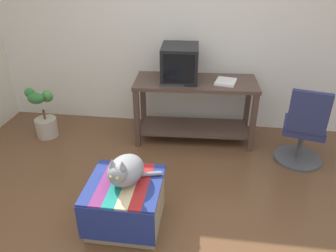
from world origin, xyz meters
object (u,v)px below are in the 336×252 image
(cat, at_px, (125,170))
(office_chair, at_px, (304,132))
(book, at_px, (226,82))
(ottoman_with_blanket, at_px, (126,203))
(potted_plant, at_px, (44,117))
(desk, at_px, (195,100))
(tv_monitor, at_px, (180,63))
(keyboard, at_px, (178,83))

(cat, bearing_deg, office_chair, 44.92)
(book, distance_m, ottoman_with_blanket, 1.80)
(book, distance_m, potted_plant, 2.24)
(desk, height_order, ottoman_with_blanket, desk)
(desk, xyz_separation_m, ottoman_with_blanket, (-0.48, -1.53, -0.30))
(book, relative_size, potted_plant, 0.38)
(desk, distance_m, tv_monitor, 0.48)
(potted_plant, bearing_deg, office_chair, -3.26)
(tv_monitor, xyz_separation_m, office_chair, (1.37, -0.40, -0.56))
(potted_plant, bearing_deg, keyboard, 2.43)
(tv_monitor, xyz_separation_m, ottoman_with_blanket, (-0.29, -1.55, -0.74))
(ottoman_with_blanket, height_order, office_chair, office_chair)
(desk, height_order, office_chair, office_chair)
(tv_monitor, height_order, office_chair, tv_monitor)
(keyboard, relative_size, book, 1.63)
(tv_monitor, relative_size, office_chair, 0.56)
(potted_plant, height_order, office_chair, office_chair)
(tv_monitor, distance_m, cat, 1.61)
(ottoman_with_blanket, xyz_separation_m, office_chair, (1.66, 1.15, 0.18))
(book, bearing_deg, desk, -172.37)
(ottoman_with_blanket, bearing_deg, desk, 72.58)
(keyboard, distance_m, ottoman_with_blanket, 1.52)
(cat, xyz_separation_m, potted_plant, (-1.37, 1.30, -0.26))
(keyboard, height_order, book, book)
(book, xyz_separation_m, office_chair, (0.84, -0.35, -0.39))
(tv_monitor, relative_size, keyboard, 1.24)
(potted_plant, bearing_deg, book, 4.80)
(tv_monitor, bearing_deg, ottoman_with_blanket, -103.53)
(book, bearing_deg, keyboard, -156.21)
(office_chair, bearing_deg, potted_plant, 10.60)
(desk, xyz_separation_m, potted_plant, (-1.84, -0.21, -0.24))
(tv_monitor, bearing_deg, book, -7.67)
(cat, bearing_deg, ottoman_with_blanket, -109.83)
(desk, bearing_deg, potted_plant, -176.49)
(cat, height_order, office_chair, office_chair)
(cat, bearing_deg, desk, 83.31)
(office_chair, bearing_deg, cat, 48.23)
(tv_monitor, bearing_deg, cat, -103.25)
(keyboard, height_order, ottoman_with_blanket, keyboard)
(cat, bearing_deg, keyboard, 89.35)
(book, xyz_separation_m, potted_plant, (-2.17, -0.18, -0.50))
(keyboard, bearing_deg, book, 6.66)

